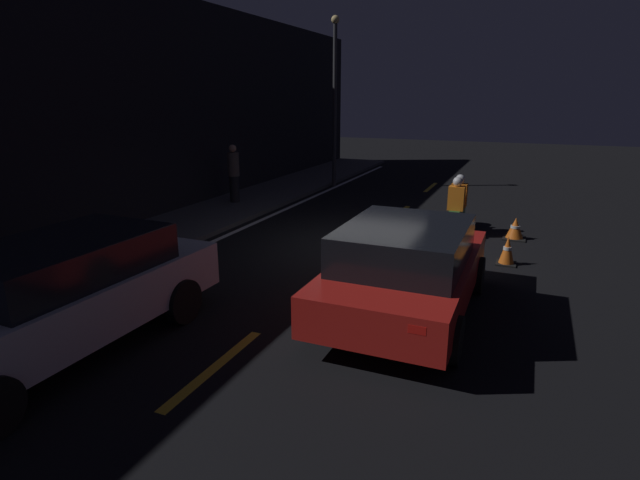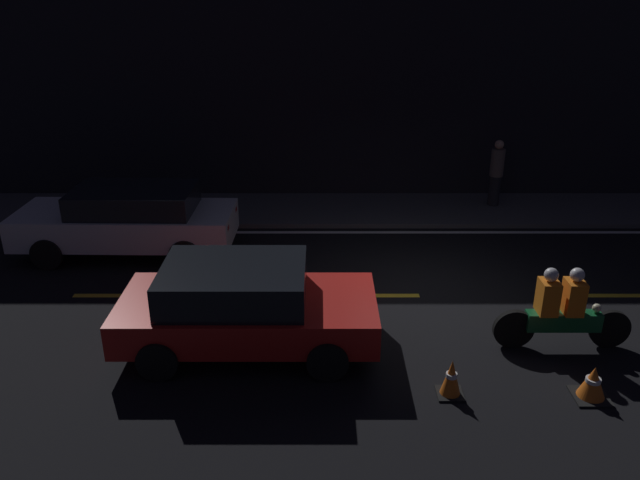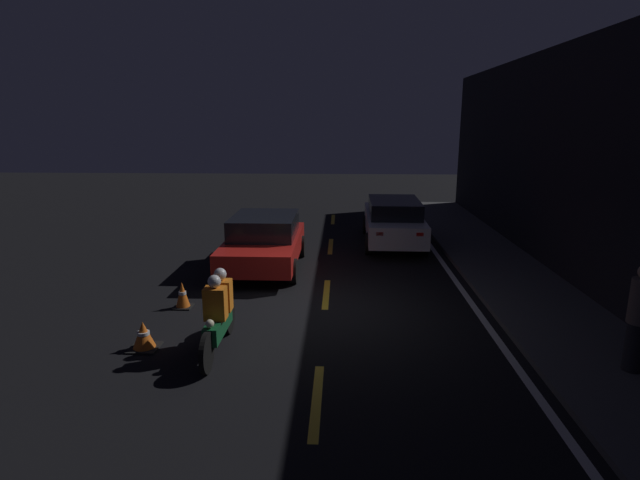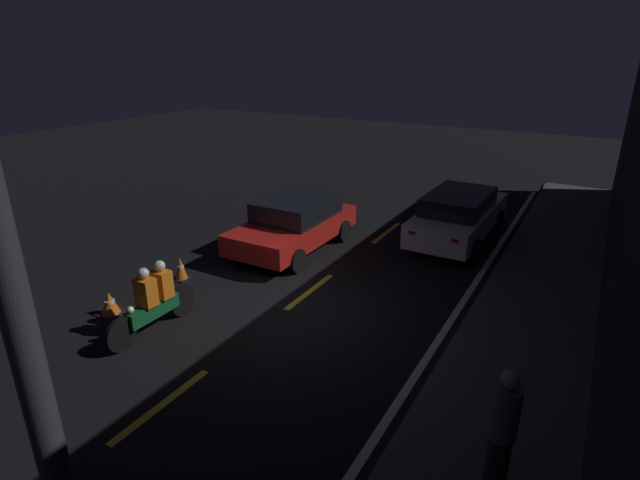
{
  "view_description": "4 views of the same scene",
  "coord_description": "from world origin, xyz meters",
  "px_view_note": "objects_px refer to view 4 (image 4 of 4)",
  "views": [
    {
      "loc": [
        -9.96,
        -3.29,
        3.18
      ],
      "look_at": [
        -2.73,
        -0.21,
        0.9
      ],
      "focal_mm": 28.0,
      "sensor_mm": 36.0,
      "label": 1
    },
    {
      "loc": [
        -1.87,
        -10.39,
        5.46
      ],
      "look_at": [
        -1.83,
        -0.01,
        1.14
      ],
      "focal_mm": 35.0,
      "sensor_mm": 36.0,
      "label": 2
    },
    {
      "loc": [
        9.86,
        0.32,
        3.86
      ],
      "look_at": [
        -1.25,
        -0.16,
        1.21
      ],
      "focal_mm": 28.0,
      "sensor_mm": 36.0,
      "label": 3
    },
    {
      "loc": [
        7.77,
        5.31,
        5.21
      ],
      "look_at": [
        -1.97,
        -0.29,
        0.89
      ],
      "focal_mm": 28.0,
      "sensor_mm": 36.0,
      "label": 4
    }
  ],
  "objects_px": {
    "traffic_cone_near": "(181,269)",
    "pedestrian": "(502,430)",
    "sedan_white": "(459,214)",
    "taxi_red": "(294,223)",
    "traffic_cone_mid": "(110,303)",
    "motorcycle": "(154,300)"
  },
  "relations": [
    {
      "from": "sedan_white",
      "to": "traffic_cone_near",
      "type": "distance_m",
      "value": 7.79
    },
    {
      "from": "pedestrian",
      "to": "motorcycle",
      "type": "bearing_deg",
      "value": -95.84
    },
    {
      "from": "traffic_cone_near",
      "to": "pedestrian",
      "type": "bearing_deg",
      "value": 71.59
    },
    {
      "from": "sedan_white",
      "to": "pedestrian",
      "type": "relative_size",
      "value": 2.7
    },
    {
      "from": "motorcycle",
      "to": "pedestrian",
      "type": "distance_m",
      "value": 6.64
    },
    {
      "from": "sedan_white",
      "to": "traffic_cone_near",
      "type": "bearing_deg",
      "value": 140.81
    },
    {
      "from": "traffic_cone_near",
      "to": "traffic_cone_mid",
      "type": "distance_m",
      "value": 1.98
    },
    {
      "from": "traffic_cone_near",
      "to": "pedestrian",
      "type": "xyz_separation_m",
      "value": [
        2.62,
        7.86,
        0.7
      ]
    },
    {
      "from": "sedan_white",
      "to": "traffic_cone_mid",
      "type": "distance_m",
      "value": 9.42
    },
    {
      "from": "pedestrian",
      "to": "taxi_red",
      "type": "bearing_deg",
      "value": -130.77
    },
    {
      "from": "traffic_cone_near",
      "to": "motorcycle",
      "type": "bearing_deg",
      "value": 33.01
    },
    {
      "from": "taxi_red",
      "to": "traffic_cone_near",
      "type": "xyz_separation_m",
      "value": [
        3.05,
        -1.29,
        -0.47
      ]
    },
    {
      "from": "pedestrian",
      "to": "traffic_cone_mid",
      "type": "bearing_deg",
      "value": -94.6
    },
    {
      "from": "traffic_cone_mid",
      "to": "pedestrian",
      "type": "xyz_separation_m",
      "value": [
        0.64,
        7.93,
        0.73
      ]
    },
    {
      "from": "sedan_white",
      "to": "pedestrian",
      "type": "bearing_deg",
      "value": -160.54
    },
    {
      "from": "sedan_white",
      "to": "traffic_cone_mid",
      "type": "height_order",
      "value": "sedan_white"
    },
    {
      "from": "taxi_red",
      "to": "motorcycle",
      "type": "relative_size",
      "value": 1.84
    },
    {
      "from": "sedan_white",
      "to": "traffic_cone_near",
      "type": "xyz_separation_m",
      "value": [
        5.93,
        -5.03,
        -0.51
      ]
    },
    {
      "from": "taxi_red",
      "to": "pedestrian",
      "type": "height_order",
      "value": "pedestrian"
    },
    {
      "from": "traffic_cone_mid",
      "to": "pedestrian",
      "type": "height_order",
      "value": "pedestrian"
    },
    {
      "from": "traffic_cone_near",
      "to": "taxi_red",
      "type": "bearing_deg",
      "value": 157.12
    },
    {
      "from": "taxi_red",
      "to": "traffic_cone_mid",
      "type": "height_order",
      "value": "taxi_red"
    }
  ]
}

